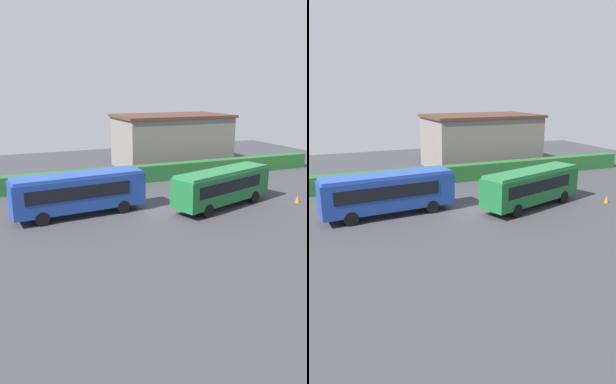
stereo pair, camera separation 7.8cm
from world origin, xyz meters
TOP-DOWN VIEW (x-y plane):
  - ground_plane at (0.00, 0.00)m, footprint 64.00×64.00m
  - bus_blue at (-6.51, 1.14)m, footprint 10.02×3.19m
  - bus_green at (4.37, -1.06)m, footprint 9.48×5.10m
  - person_left at (4.18, 1.54)m, footprint 0.50×0.53m
  - person_center at (5.05, 2.66)m, footprint 0.50×0.42m
  - hedge_row at (0.00, 9.29)m, footprint 44.00×1.27m
  - depot_building at (7.74, 15.58)m, footprint 13.11×8.13m
  - traffic_cone at (10.72, -2.52)m, footprint 0.36×0.36m

SIDE VIEW (x-z plane):
  - ground_plane at x=0.00m, z-range 0.00..0.00m
  - traffic_cone at x=10.72m, z-range 0.00..0.60m
  - hedge_row at x=0.00m, z-range 0.00..1.66m
  - person_center at x=5.05m, z-range 0.06..1.90m
  - person_left at x=4.18m, z-range 0.06..1.95m
  - bus_green at x=4.37m, z-range 0.24..3.23m
  - bus_blue at x=-6.51m, z-range 0.24..3.38m
  - depot_building at x=7.74m, z-range 0.01..6.17m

